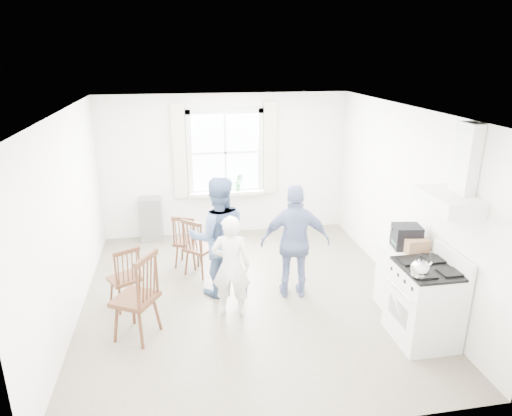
{
  "coord_description": "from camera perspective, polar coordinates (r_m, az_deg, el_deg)",
  "views": [
    {
      "loc": [
        -0.86,
        -5.64,
        3.29
      ],
      "look_at": [
        0.17,
        0.2,
        1.25
      ],
      "focal_mm": 32.0,
      "sensor_mm": 36.0,
      "label": 1
    }
  ],
  "objects": [
    {
      "name": "range_hood",
      "position": [
        5.38,
        23.51,
        2.44
      ],
      "size": [
        0.45,
        0.76,
        0.94
      ],
      "color": "silver",
      "rests_on": "room_shell"
    },
    {
      "name": "person_right",
      "position": [
        6.29,
        4.95,
        -4.27
      ],
      "size": [
        1.08,
        1.08,
        1.63
      ],
      "primitive_type": "imported",
      "rotation": [
        0.0,
        0.0,
        3.0
      ],
      "color": "navy",
      "rests_on": "ground"
    },
    {
      "name": "stereo_stack",
      "position": [
        6.14,
        18.3,
        -3.42
      ],
      "size": [
        0.37,
        0.35,
        0.3
      ],
      "color": "black",
      "rests_on": "low_cabinet"
    },
    {
      "name": "potted_plant",
      "position": [
        8.39,
        -2.17,
        3.25
      ],
      "size": [
        0.2,
        0.2,
        0.33
      ],
      "primitive_type": "imported",
      "rotation": [
        0.0,
        0.0,
        -0.13
      ],
      "color": "#2E6834",
      "rests_on": "window_assembly"
    },
    {
      "name": "windsor_chair_c",
      "position": [
        5.56,
        -13.99,
        -9.66
      ],
      "size": [
        0.63,
        0.63,
        1.11
      ],
      "color": "#412415",
      "rests_on": "ground"
    },
    {
      "name": "windsor_chair_a",
      "position": [
        6.28,
        -15.9,
        -7.7
      ],
      "size": [
        0.51,
        0.5,
        0.9
      ],
      "color": "#412415",
      "rests_on": "ground"
    },
    {
      "name": "person_mid",
      "position": [
        6.34,
        -4.72,
        -3.63
      ],
      "size": [
        0.87,
        0.87,
        1.72
      ],
      "primitive_type": "imported",
      "rotation": [
        0.0,
        0.0,
        3.18
      ],
      "color": "slate",
      "rests_on": "ground"
    },
    {
      "name": "window_assembly",
      "position": [
        8.34,
        -3.83,
        6.31
      ],
      "size": [
        1.88,
        0.24,
        1.7
      ],
      "color": "white",
      "rests_on": "room_shell"
    },
    {
      "name": "gas_stove",
      "position": [
        5.83,
        20.32,
        -11.07
      ],
      "size": [
        0.68,
        0.76,
        1.12
      ],
      "color": "silver",
      "rests_on": "ground"
    },
    {
      "name": "cardboard_box",
      "position": [
        6.05,
        19.31,
        -4.45
      ],
      "size": [
        0.29,
        0.21,
        0.18
      ],
      "primitive_type": "cube",
      "rotation": [
        0.0,
        0.0,
        0.03
      ],
      "color": "#9B6F4B",
      "rests_on": "low_cabinet"
    },
    {
      "name": "windsor_chair_b",
      "position": [
        6.95,
        -7.64,
        -4.22
      ],
      "size": [
        0.55,
        0.54,
        0.93
      ],
      "color": "#412415",
      "rests_on": "ground"
    },
    {
      "name": "person_left",
      "position": [
        5.88,
        -3.14,
        -7.27
      ],
      "size": [
        0.61,
        0.61,
        1.38
      ],
      "primitive_type": "imported",
      "rotation": [
        0.0,
        0.0,
        2.9
      ],
      "color": "white",
      "rests_on": "ground"
    },
    {
      "name": "room_shell",
      "position": [
        6.04,
        -1.22,
        -0.22
      ],
      "size": [
        4.62,
        5.12,
        2.64
      ],
      "color": "#776E5B",
      "rests_on": "ground"
    },
    {
      "name": "kettle",
      "position": [
        5.32,
        19.82,
        -7.15
      ],
      "size": [
        0.2,
        0.2,
        0.29
      ],
      "color": "silver",
      "rests_on": "gas_stove"
    },
    {
      "name": "windsor_chair_d",
      "position": [
        7.25,
        -8.87,
        -3.51
      ],
      "size": [
        0.48,
        0.48,
        0.89
      ],
      "color": "#412415",
      "rests_on": "ground"
    },
    {
      "name": "shelf_unit",
      "position": [
        8.5,
        -13.0,
        -1.38
      ],
      "size": [
        0.4,
        0.3,
        0.8
      ],
      "primitive_type": "cube",
      "color": "gray",
      "rests_on": "ground"
    },
    {
      "name": "low_cabinet",
      "position": [
        6.41,
        17.75,
        -8.28
      ],
      "size": [
        0.5,
        0.55,
        0.9
      ],
      "primitive_type": "cube",
      "color": "silver",
      "rests_on": "ground"
    }
  ]
}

